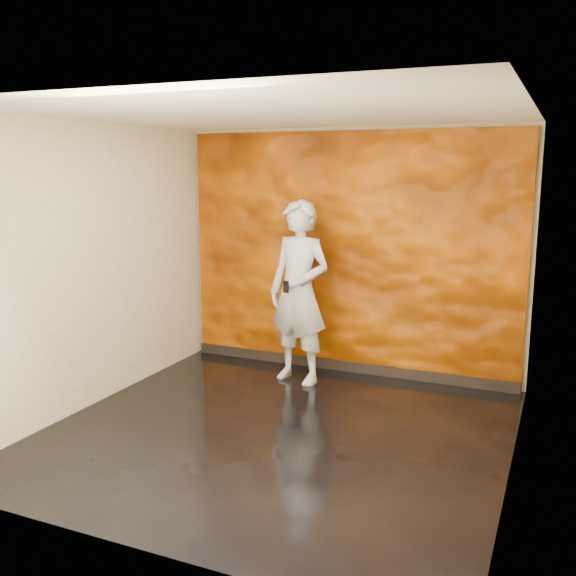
% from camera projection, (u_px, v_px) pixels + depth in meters
% --- Properties ---
extents(room, '(4.02, 4.02, 2.81)m').
position_uv_depth(room, '(277.00, 280.00, 5.55)').
color(room, black).
rests_on(room, ground).
extents(feature_wall, '(3.90, 0.06, 2.75)m').
position_uv_depth(feature_wall, '(348.00, 254.00, 7.32)').
color(feature_wall, '#E16500').
rests_on(feature_wall, ground).
extents(baseboard, '(3.90, 0.04, 0.12)m').
position_uv_depth(baseboard, '(345.00, 366.00, 7.53)').
color(baseboard, black).
rests_on(baseboard, ground).
extents(man, '(0.82, 0.63, 2.02)m').
position_uv_depth(man, '(299.00, 292.00, 7.02)').
color(man, '#8E939C').
rests_on(man, ground).
extents(phone, '(0.07, 0.04, 0.13)m').
position_uv_depth(phone, '(286.00, 287.00, 6.77)').
color(phone, black).
rests_on(phone, man).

